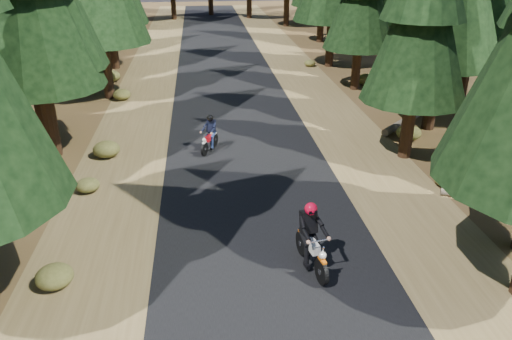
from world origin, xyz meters
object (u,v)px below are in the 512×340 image
(rider_follow, at_px, (209,139))
(rider_lead, at_px, (312,248))
(log_near, at_px, (412,117))
(log_far, at_px, (503,198))

(rider_follow, bearing_deg, rider_lead, 130.01)
(log_near, relative_size, log_far, 1.45)
(log_far, bearing_deg, rider_follow, 170.59)
(log_far, relative_size, rider_lead, 1.85)
(log_near, distance_m, log_far, 7.94)
(log_far, bearing_deg, log_near, 108.84)
(log_near, height_order, rider_follow, rider_follow)
(rider_lead, xyz_separation_m, rider_follow, (-2.30, 8.07, -0.11))
(log_near, xyz_separation_m, rider_follow, (-9.37, -2.66, 0.32))
(log_far, relative_size, rider_follow, 2.28)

